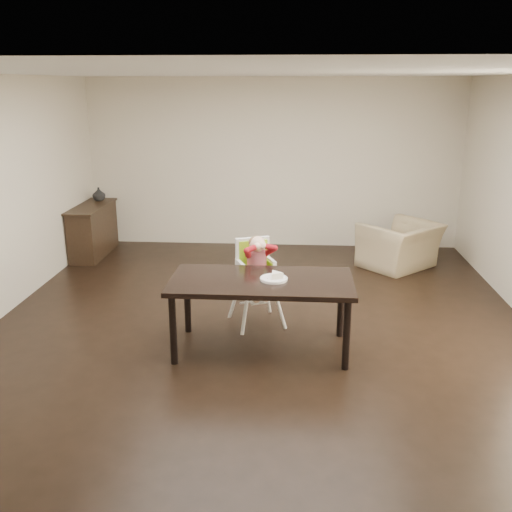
{
  "coord_description": "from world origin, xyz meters",
  "views": [
    {
      "loc": [
        0.36,
        -5.73,
        2.6
      ],
      "look_at": [
        -0.05,
        0.1,
        0.82
      ],
      "focal_mm": 40.0,
      "sensor_mm": 36.0,
      "label": 1
    }
  ],
  "objects_px": {
    "dining_table": "(261,287)",
    "high_chair": "(256,262)",
    "armchair": "(400,238)",
    "sideboard": "(93,230)"
  },
  "relations": [
    {
      "from": "dining_table",
      "to": "high_chair",
      "type": "distance_m",
      "value": 0.68
    },
    {
      "from": "armchair",
      "to": "dining_table",
      "type": "bearing_deg",
      "value": 14.36
    },
    {
      "from": "high_chair",
      "to": "sideboard",
      "type": "bearing_deg",
      "value": 115.18
    },
    {
      "from": "high_chair",
      "to": "sideboard",
      "type": "height_order",
      "value": "high_chair"
    },
    {
      "from": "armchair",
      "to": "sideboard",
      "type": "bearing_deg",
      "value": -46.28
    },
    {
      "from": "armchair",
      "to": "sideboard",
      "type": "distance_m",
      "value": 4.69
    },
    {
      "from": "sideboard",
      "to": "high_chair",
      "type": "bearing_deg",
      "value": -42.25
    },
    {
      "from": "dining_table",
      "to": "sideboard",
      "type": "xyz_separation_m",
      "value": [
        -2.83,
        3.15,
        -0.27
      ]
    },
    {
      "from": "dining_table",
      "to": "high_chair",
      "type": "bearing_deg",
      "value": 98.41
    },
    {
      "from": "armchair",
      "to": "sideboard",
      "type": "xyz_separation_m",
      "value": [
        -4.68,
        0.31,
        -0.05
      ]
    }
  ]
}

